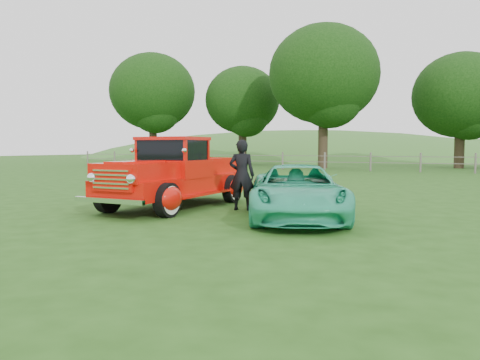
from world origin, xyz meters
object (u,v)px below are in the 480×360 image
at_px(tree_near_west, 324,75).
at_px(man, 242,175).
at_px(tree_mid_west, 243,100).
at_px(red_pickup, 174,176).
at_px(tree_near_east, 461,96).
at_px(tree_far_west, 152,92).
at_px(teal_sedan, 297,192).

height_order(tree_near_west, man, tree_near_west).
xyz_separation_m(tree_mid_west, red_pickup, (10.97, -26.64, -4.75)).
height_order(tree_mid_west, red_pickup, tree_mid_west).
bearing_deg(red_pickup, tree_near_west, 97.07).
relative_size(red_pickup, man, 2.91).
relative_size(tree_near_east, red_pickup, 1.67).
height_order(tree_near_east, red_pickup, tree_near_east).
distance_m(tree_far_west, tree_near_west, 16.03).
bearing_deg(man, tree_far_west, -64.50).
height_order(tree_far_west, red_pickup, tree_far_west).
relative_size(tree_near_east, teal_sedan, 2.00).
xyz_separation_m(tree_near_west, teal_sedan, (6.40, -24.13, -6.22)).
height_order(tree_mid_west, tree_near_east, tree_mid_west).
relative_size(tree_far_west, tree_near_west, 0.95).
xyz_separation_m(tree_far_west, red_pickup, (18.97, -24.64, -5.69)).
xyz_separation_m(tree_near_west, man, (4.74, -23.37, -5.94)).
relative_size(tree_far_west, man, 5.80).
distance_m(tree_near_east, red_pickup, 28.64).
bearing_deg(red_pickup, teal_sedan, -8.17).
distance_m(tree_mid_west, red_pickup, 29.20).
xyz_separation_m(tree_near_east, man, (-4.26, -27.37, -4.39)).
bearing_deg(tree_near_east, red_pickup, -102.30).
bearing_deg(teal_sedan, man, 132.94).
distance_m(tree_mid_west, teal_sedan, 31.12).
bearing_deg(tree_near_west, teal_sedan, -75.13).
xyz_separation_m(tree_far_west, man, (20.74, -24.37, -5.63)).
height_order(tree_far_west, tree_mid_west, tree_far_west).
bearing_deg(tree_far_west, man, -49.61).
bearing_deg(tree_near_west, man, -78.54).
bearing_deg(tree_near_east, tree_mid_west, -176.63).
bearing_deg(teal_sedan, tree_near_west, 82.26).
distance_m(teal_sedan, man, 1.85).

